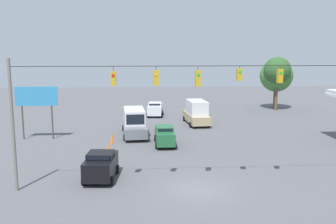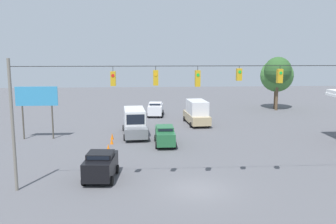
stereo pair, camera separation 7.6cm
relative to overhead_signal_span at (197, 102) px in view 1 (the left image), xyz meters
name	(u,v)px [view 1 (the left image)]	position (x,y,z in m)	size (l,w,h in m)	color
ground_plane	(198,189)	(-0.05, 0.65, -5.63)	(140.00, 140.00, 0.00)	#56565B
overhead_signal_span	(197,102)	(0.00, 0.00, 0.00)	(23.53, 0.38, 8.46)	slate
sedan_white_withflow_deep	(155,109)	(1.71, -27.34, -4.64)	(2.41, 4.30, 1.89)	silver
sedan_black_parked_shoulder	(101,165)	(6.43, -1.81, -4.62)	(2.36, 3.98, 1.94)	black
box_truck_tan_oncoming_deep	(196,113)	(-3.12, -21.10, -4.18)	(2.78, 6.39, 2.95)	tan
box_truck_grey_withflow_far	(134,122)	(4.35, -15.79, -4.25)	(2.88, 7.48, 2.78)	slate
sedan_green_withflow_mid	(165,135)	(1.37, -11.20, -4.67)	(1.93, 4.57, 1.82)	#236038
traffic_cone_nearest	(101,172)	(6.52, -2.46, -5.31)	(0.33, 0.33, 0.64)	orange
traffic_cone_second	(104,162)	(6.56, -4.80, -5.31)	(0.33, 0.33, 0.64)	orange
traffic_cone_third	(105,154)	(6.69, -7.23, -5.31)	(0.33, 0.33, 0.64)	orange
traffic_cone_fourth	(108,147)	(6.59, -9.36, -5.31)	(0.33, 0.33, 0.64)	orange
traffic_cone_fifth	(112,141)	(6.48, -11.77, -5.31)	(0.33, 0.33, 0.64)	orange
traffic_cone_farthest	(112,136)	(6.59, -13.76, -5.31)	(0.33, 0.33, 0.64)	orange
roadside_billboard	(36,100)	(14.11, -14.54, -1.64)	(4.19, 0.16, 5.36)	#4C473D
tree_horizon_left	(277,71)	(-16.73, -31.19, 0.34)	(4.03, 4.03, 8.03)	brown
tree_horizon_right	(276,76)	(-17.21, -32.78, -0.50)	(5.03, 5.03, 7.67)	#4C3823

